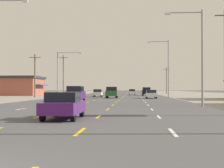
% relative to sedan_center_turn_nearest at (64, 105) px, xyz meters
% --- Properties ---
extents(ground_plane, '(572.00, 572.00, 0.00)m').
position_rel_sedan_center_turn_nearest_xyz_m(ground_plane, '(-0.01, 53.22, -0.76)').
color(ground_plane, '#4C4C4F').
extents(lane_markings, '(10.64, 227.60, 0.01)m').
position_rel_sedan_center_turn_nearest_xyz_m(lane_markings, '(-0.01, 91.72, -0.75)').
color(lane_markings, white).
rests_on(lane_markings, ground).
extents(sedan_center_turn_nearest, '(1.80, 4.50, 1.46)m').
position_rel_sedan_center_turn_nearest_xyz_m(sedan_center_turn_nearest, '(0.00, 0.00, 0.00)').
color(sedan_center_turn_nearest, '#4C196B').
rests_on(sedan_center_turn_nearest, ground).
extents(suv_inner_left_near, '(1.98, 4.90, 1.98)m').
position_rel_sedan_center_turn_nearest_xyz_m(suv_inner_left_near, '(-3.58, 26.33, 0.27)').
color(suv_inner_left_near, '#4C196B').
rests_on(suv_inner_left_near, ground).
extents(sedan_far_right_mid, '(1.80, 4.50, 1.46)m').
position_rel_sedan_center_turn_nearest_xyz_m(sedan_far_right_mid, '(6.80, 42.34, 0.00)').
color(sedan_far_right_mid, white).
rests_on(sedan_far_right_mid, ground).
extents(suv_center_turn_midfar, '(1.98, 4.90, 1.98)m').
position_rel_sedan_center_turn_nearest_xyz_m(suv_center_turn_midfar, '(-0.01, 44.67, 0.27)').
color(suv_center_turn_midfar, '#235B2D').
rests_on(suv_center_turn_midfar, ground).
extents(hatchback_inner_left_far, '(1.72, 3.90, 1.54)m').
position_rel_sedan_center_turn_nearest_xyz_m(hatchback_inner_left_far, '(-3.53, 55.06, 0.03)').
color(hatchback_inner_left_far, white).
rests_on(hatchback_inner_left_far, ground).
extents(suv_far_right_farther, '(1.98, 4.90, 1.98)m').
position_rel_sedan_center_turn_nearest_xyz_m(suv_far_right_farther, '(6.89, 67.28, 0.27)').
color(suv_far_right_farther, black).
rests_on(suv_far_right_farther, ground).
extents(hatchback_inner_right_farthest, '(1.72, 3.90, 1.54)m').
position_rel_sedan_center_turn_nearest_xyz_m(hatchback_inner_right_farthest, '(3.46, 78.81, 0.03)').
color(hatchback_inner_right_farthest, white).
rests_on(hatchback_inner_right_farthest, ground).
extents(sedan_inner_left_distant_a, '(1.80, 4.50, 1.46)m').
position_rel_sedan_center_turn_nearest_xyz_m(sedan_inner_left_distant_a, '(-3.32, 95.11, 0.00)').
color(sedan_inner_left_distant_a, red).
rests_on(sedan_inner_left_distant_a, ground).
extents(sedan_far_left_distant_b, '(1.80, 4.50, 1.46)m').
position_rel_sedan_center_turn_nearest_xyz_m(sedan_far_left_distant_b, '(-6.99, 95.20, 0.00)').
color(sedan_far_left_distant_b, '#235B2D').
rests_on(sedan_far_left_distant_b, ground).
extents(storefront_left_row_2, '(13.57, 11.99, 4.69)m').
position_rel_sedan_center_turn_nearest_xyz_m(storefront_left_row_2, '(-25.16, 68.29, 1.61)').
color(storefront_left_row_2, '#A35642').
rests_on(storefront_left_row_2, ground).
extents(streetlight_right_row_0, '(3.55, 0.26, 8.96)m').
position_rel_sedan_center_turn_nearest_xyz_m(streetlight_right_row_0, '(9.79, 14.40, 4.41)').
color(streetlight_right_row_0, gray).
rests_on(streetlight_right_row_0, ground).
extents(streetlight_left_row_1, '(4.65, 0.26, 8.55)m').
position_rel_sedan_center_turn_nearest_xyz_m(streetlight_left_row_1, '(-9.61, 46.71, 4.32)').
color(streetlight_left_row_1, gray).
rests_on(streetlight_left_row_1, ground).
extents(streetlight_right_row_1, '(3.90, 0.26, 10.47)m').
position_rel_sedan_center_turn_nearest_xyz_m(streetlight_right_row_1, '(9.78, 46.71, 5.23)').
color(streetlight_right_row_1, gray).
rests_on(streetlight_right_row_1, ground).
extents(utility_pole_left_row_1, '(2.20, 0.26, 8.19)m').
position_rel_sedan_center_turn_nearest_xyz_m(utility_pole_left_row_1, '(-14.84, 48.24, 3.53)').
color(utility_pole_left_row_1, brown).
rests_on(utility_pole_left_row_1, ground).
extents(utility_pole_left_row_2, '(2.20, 0.26, 10.33)m').
position_rel_sedan_center_turn_nearest_xyz_m(utility_pole_left_row_2, '(-14.34, 73.74, 4.61)').
color(utility_pole_left_row_2, brown).
rests_on(utility_pole_left_row_2, ground).
extents(utility_pole_right_row_3, '(2.20, 0.26, 8.64)m').
position_rel_sedan_center_turn_nearest_xyz_m(utility_pole_right_row_3, '(14.63, 100.27, 3.76)').
color(utility_pole_right_row_3, brown).
rests_on(utility_pole_right_row_3, ground).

